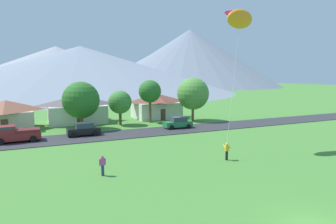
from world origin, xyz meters
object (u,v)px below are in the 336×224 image
Objects in this scene: house_left_center at (156,105)px; tree_center at (193,94)px; house_leftmost at (77,108)px; tree_near_right at (150,92)px; pickup_truck_maroon_west_side at (16,134)px; watcher_person at (103,165)px; parked_car_green_west_end at (178,123)px; parked_car_black_mid_west at (84,129)px; kite_flyer_with_kite at (239,20)px; house_right_center at (6,115)px; tree_left_of_center at (81,100)px; tree_right_of_center at (120,102)px.

tree_center reaches higher than house_left_center.
tree_near_right reaches higher than house_leftmost.
house_leftmost is 19.96m from tree_center.
watcher_person is at bearing -66.03° from pickup_truck_maroon_west_side.
parked_car_black_mid_west is (-13.73, 0.22, 0.00)m from parked_car_green_west_end.
tree_near_right is at bearing -122.51° from house_left_center.
parked_car_green_west_end is 1.00× the size of parked_car_black_mid_west.
house_left_center is 0.57× the size of kite_flyer_with_kite.
house_right_center is (-24.48, -2.21, -0.12)m from house_left_center.
pickup_truck_maroon_west_side reaches higher than watcher_person.
pickup_truck_maroon_west_side is at bearing 113.97° from watcher_person.
parked_car_green_west_end is (1.86, -6.91, -4.36)m from tree_near_right.
tree_near_right is at bearing -6.44° from house_right_center.
parked_car_green_west_end is 2.54× the size of watcher_person.
parked_car_black_mid_west is 16.41m from watcher_person.
tree_near_right reaches higher than parked_car_green_west_end.
house_left_center is 18.72m from parked_car_black_mid_west.
house_leftmost is at bearing 88.53° from tree_left_of_center.
tree_center is at bearing -18.88° from house_leftmost.
house_leftmost is 30.92m from kite_flyer_with_kite.
house_left_center is 24.58m from house_right_center.
tree_center is 30.01m from watcher_person.
tree_center is (29.02, -3.73, 2.49)m from house_right_center.
pickup_truck_maroon_west_side is at bearing -146.65° from tree_left_of_center.
tree_left_of_center is at bearing 84.97° from parked_car_black_mid_west.
tree_center reaches higher than tree_near_right.
tree_near_right is (-7.50, 1.30, 0.48)m from tree_center.
house_leftmost is at bearing 178.10° from house_left_center.
parked_car_green_west_end is 21.70m from pickup_truck_maroon_west_side.
kite_flyer_with_kite is at bearing -105.08° from tree_center.
house_left_center is at bearing 31.31° from tree_right_of_center.
house_left_center is at bearing 84.58° from parked_car_green_west_end.
tree_left_of_center is 10.58m from pickup_truck_maroon_west_side.
kite_flyer_with_kite is (22.23, -12.99, 12.61)m from pickup_truck_maroon_west_side.
tree_left_of_center reaches higher than house_left_center.
house_right_center is 13.35m from parked_car_black_mid_west.
parked_car_green_west_end is at bearing -74.91° from tree_near_right.
house_left_center is 1.54× the size of tree_right_of_center.
house_left_center is 27.32m from kite_flyer_with_kite.
kite_flyer_with_kite is at bearing 10.61° from watcher_person.
kite_flyer_with_kite is (7.64, -19.89, 10.00)m from tree_right_of_center.
tree_right_of_center is (-8.20, -4.99, 1.29)m from house_left_center.
house_left_center is at bearing 37.39° from parked_car_black_mid_west.
pickup_truck_maroon_west_side is (-14.59, -6.90, -2.61)m from tree_right_of_center.
parked_car_black_mid_west is at bearing -142.61° from house_left_center.
tree_center reaches higher than parked_car_green_west_end.
house_left_center is 9.68m from tree_right_of_center.
house_right_center is at bearing 170.33° from tree_right_of_center.
watcher_person is (-0.92, -16.39, 0.01)m from parked_car_black_mid_west.
tree_left_of_center is 4.21× the size of watcher_person.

